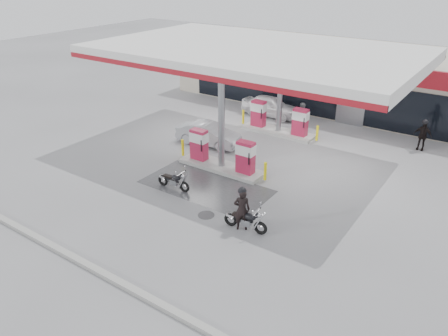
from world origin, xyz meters
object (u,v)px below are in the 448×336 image
at_px(biker_main, 242,210).
at_px(biker_walking, 422,136).
at_px(sedan_white, 270,106).
at_px(parked_car_left, 263,90).
at_px(pump_island_far, 279,122).
at_px(main_motorcycle, 246,221).
at_px(attendant, 302,117).
at_px(parked_motorcycle, 174,181).
at_px(hatchback_silver, 209,134).
at_px(pump_island_near, 222,156).

height_order(biker_main, biker_walking, biker_main).
bearing_deg(sedan_white, parked_car_left, 34.45).
xyz_separation_m(pump_island_far, main_motorcycle, (3.93, -9.99, -0.29)).
relative_size(attendant, biker_walking, 1.11).
height_order(pump_island_far, attendant, attendant).
xyz_separation_m(parked_motorcycle, hatchback_silver, (-1.84, 5.19, 0.22)).
bearing_deg(biker_main, biker_walking, -140.62).
xyz_separation_m(parked_motorcycle, parked_car_left, (-3.94, 14.99, 0.19)).
distance_m(pump_island_far, parked_motorcycle, 9.02).
bearing_deg(hatchback_silver, sedan_white, -9.01).
bearing_deg(sedan_white, pump_island_near, -168.97).
relative_size(pump_island_near, biker_main, 2.94).
xyz_separation_m(pump_island_far, biker_walking, (7.67, 2.20, 0.11)).
relative_size(main_motorcycle, biker_walking, 1.11).
relative_size(biker_main, sedan_white, 0.44).
height_order(pump_island_far, sedan_white, pump_island_far).
height_order(main_motorcycle, biker_main, biker_main).
bearing_deg(sedan_white, pump_island_far, -144.43).
xyz_separation_m(main_motorcycle, attendant, (-2.85, 10.99, 0.50)).
bearing_deg(pump_island_near, parked_car_left, 110.56).
distance_m(biker_main, parked_car_left, 18.02).
height_order(biker_main, parked_motorcycle, biker_main).
height_order(sedan_white, hatchback_silver, sedan_white).
distance_m(biker_main, attendant, 11.34).
bearing_deg(hatchback_silver, main_motorcycle, -139.54).
height_order(parked_car_left, biker_walking, biker_walking).
xyz_separation_m(pump_island_far, attendant, (1.07, 1.00, 0.21)).
bearing_deg(pump_island_far, parked_motorcycle, -93.59).
height_order(biker_main, hatchback_silver, biker_main).
xyz_separation_m(main_motorcycle, hatchback_silver, (-6.33, 6.19, 0.20)).
relative_size(pump_island_near, parked_car_left, 1.27).
xyz_separation_m(pump_island_near, biker_main, (3.74, -4.02, 0.16)).
bearing_deg(pump_island_far, pump_island_near, -90.00).
bearing_deg(biker_main, main_motorcycle, 155.18).
bearing_deg(attendant, main_motorcycle, -142.24).
distance_m(pump_island_far, biker_walking, 7.98).
relative_size(biker_main, parked_car_left, 0.43).
xyz_separation_m(pump_island_near, pump_island_far, (0.00, 6.00, 0.00)).
height_order(pump_island_near, main_motorcycle, pump_island_near).
xyz_separation_m(sedan_white, attendant, (3.05, -1.57, 0.24)).
bearing_deg(attendant, parked_car_left, 71.31).
bearing_deg(biker_main, parked_car_left, -95.55).
relative_size(parked_motorcycle, attendant, 0.96).
height_order(main_motorcycle, hatchback_silver, hatchback_silver).
bearing_deg(parked_motorcycle, pump_island_far, 83.21).
bearing_deg(hatchback_silver, parked_car_left, 6.92).
height_order(pump_island_far, parked_car_left, pump_island_far).
distance_m(parked_motorcycle, attendant, 10.14).
distance_m(biker_main, sedan_white, 13.83).
distance_m(attendant, biker_walking, 6.71).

